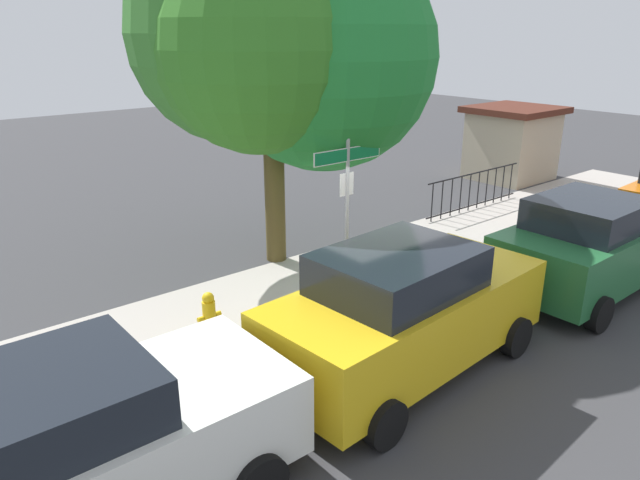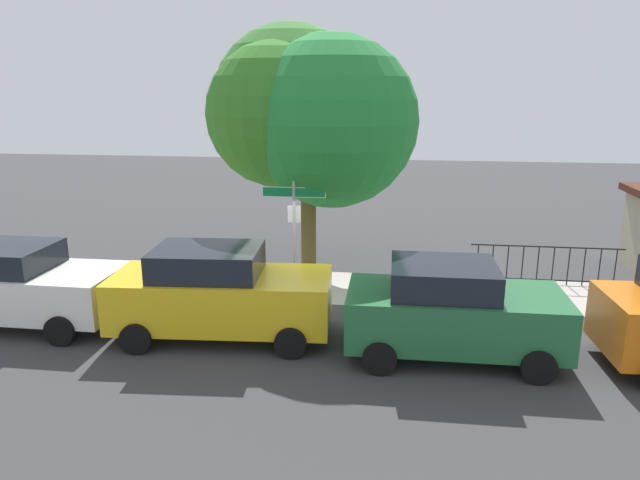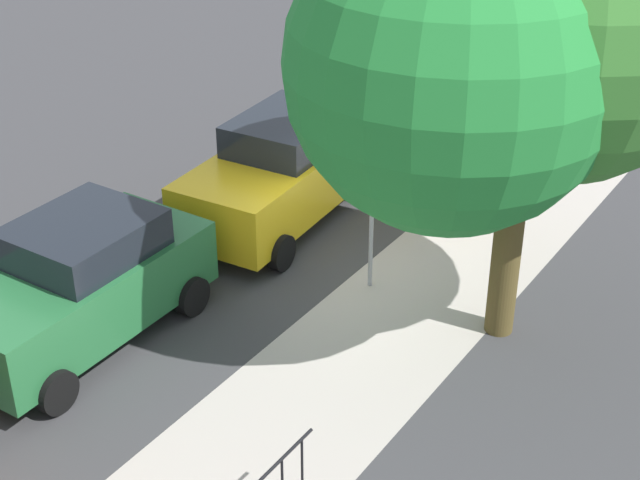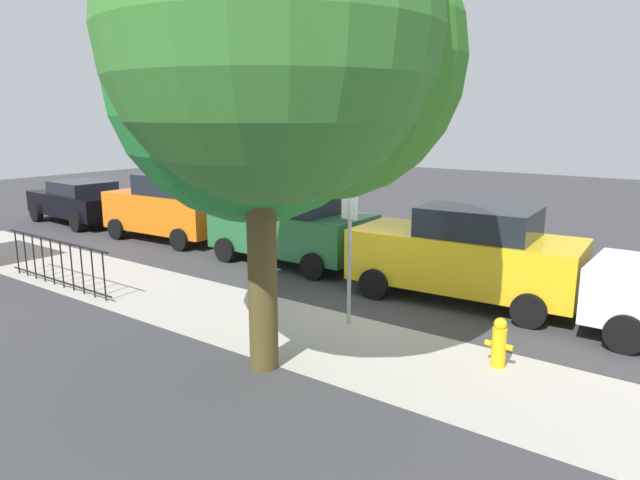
% 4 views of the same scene
% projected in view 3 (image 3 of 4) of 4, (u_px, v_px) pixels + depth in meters
% --- Properties ---
extents(ground_plane, '(60.00, 60.00, 0.00)m').
position_uv_depth(ground_plane, '(346.00, 281.00, 15.99)').
color(ground_plane, '#38383A').
extents(sidewalk_strip, '(24.00, 2.60, 0.00)m').
position_uv_depth(sidewalk_strip, '(349.00, 367.00, 13.91)').
color(sidewalk_strip, '#ABA39A').
rests_on(sidewalk_strip, ground_plane).
extents(street_sign, '(1.57, 0.07, 3.13)m').
position_uv_depth(street_sign, '(373.00, 168.00, 14.80)').
color(street_sign, '#9EA0A5').
rests_on(street_sign, ground_plane).
extents(shade_tree, '(5.72, 5.46, 6.93)m').
position_uv_depth(shade_tree, '(508.00, 37.00, 12.66)').
color(shade_tree, '#504321').
rests_on(shade_tree, ground_plane).
extents(car_white, '(4.69, 2.16, 1.82)m').
position_uv_depth(car_white, '(413.00, 96.00, 20.93)').
color(car_white, white).
rests_on(car_white, ground_plane).
extents(car_yellow, '(4.69, 2.34, 1.97)m').
position_uv_depth(car_yellow, '(283.00, 170.00, 17.46)').
color(car_yellow, gold).
rests_on(car_yellow, ground_plane).
extents(car_green, '(4.21, 2.18, 1.90)m').
position_uv_depth(car_green, '(79.00, 283.00, 14.12)').
color(car_green, '#246435').
rests_on(car_green, ground_plane).
extents(fire_hydrant, '(0.42, 0.22, 0.78)m').
position_uv_depth(fire_hydrant, '(459.00, 202.00, 17.65)').
color(fire_hydrant, yellow).
rests_on(fire_hydrant, ground_plane).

